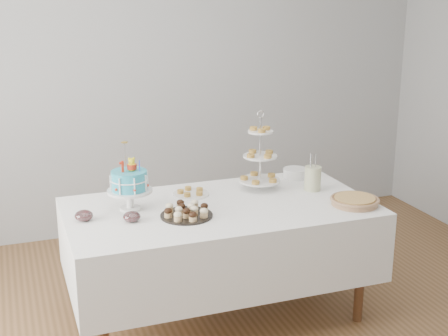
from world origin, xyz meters
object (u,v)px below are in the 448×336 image
object	(u,v)px
birthday_cake	(130,192)
plate_stack	(295,173)
table	(220,239)
pastry_plate	(191,193)
jam_bowl_a	(132,217)
utensil_pitcher	(313,177)
cupcake_tray	(186,211)
tiered_stand	(260,157)
pie	(355,201)
jam_bowl_b	(84,216)

from	to	relation	value
birthday_cake	plate_stack	xyz separation A→B (m)	(1.25, 0.25, -0.08)
table	pastry_plate	size ratio (longest dim) A/B	8.05
pastry_plate	jam_bowl_a	distance (m)	0.58
birthday_cake	utensil_pitcher	world-z (taller)	birthday_cake
cupcake_tray	tiered_stand	world-z (taller)	tiered_stand
utensil_pitcher	pie	bearing A→B (deg)	-88.69
table	pie	size ratio (longest dim) A/B	6.20
table	jam_bowl_b	distance (m)	0.88
birthday_cake	plate_stack	world-z (taller)	birthday_cake
plate_stack	table	bearing A→B (deg)	-152.27
jam_bowl_a	jam_bowl_b	bearing A→B (deg)	157.43
pie	jam_bowl_b	size ratio (longest dim) A/B	2.87
cupcake_tray	pie	distance (m)	1.07
table	utensil_pitcher	distance (m)	0.77
birthday_cake	cupcake_tray	bearing A→B (deg)	-42.30
table	birthday_cake	size ratio (longest dim) A/B	4.50
pie	pastry_plate	bearing A→B (deg)	149.78
pie	jam_bowl_a	bearing A→B (deg)	172.14
birthday_cake	jam_bowl_b	size ratio (longest dim) A/B	3.95
jam_bowl_b	utensil_pitcher	distance (m)	1.54
table	pastry_plate	world-z (taller)	pastry_plate
plate_stack	utensil_pitcher	bearing A→B (deg)	-92.78
pie	tiered_stand	world-z (taller)	tiered_stand
birthday_cake	pastry_plate	world-z (taller)	birthday_cake
plate_stack	pastry_plate	distance (m)	0.83
tiered_stand	birthday_cake	bearing A→B (deg)	-173.11
pie	tiered_stand	bearing A→B (deg)	131.14
jam_bowl_a	table	bearing A→B (deg)	8.24
birthday_cake	jam_bowl_a	bearing A→B (deg)	-103.64
table	birthday_cake	world-z (taller)	birthday_cake
pastry_plate	utensil_pitcher	size ratio (longest dim) A/B	0.95
jam_bowl_b	pie	bearing A→B (deg)	-10.33
cupcake_tray	pastry_plate	size ratio (longest dim) A/B	1.33
jam_bowl_a	utensil_pitcher	world-z (taller)	utensil_pitcher
table	pie	distance (m)	0.89
tiered_stand	utensil_pitcher	bearing A→B (deg)	-24.42
cupcake_tray	utensil_pitcher	size ratio (longest dim) A/B	1.27
jam_bowl_b	pastry_plate	bearing A→B (deg)	17.78
table	jam_bowl_b	size ratio (longest dim) A/B	17.79
table	tiered_stand	distance (m)	0.63
cupcake_tray	pastry_plate	distance (m)	0.40
plate_stack	pastry_plate	world-z (taller)	plate_stack
pie	utensil_pitcher	xyz separation A→B (m)	(-0.11, 0.35, 0.06)
jam_bowl_a	cupcake_tray	bearing A→B (deg)	-4.87
pastry_plate	jam_bowl_a	bearing A→B (deg)	-143.68
cupcake_tray	plate_stack	world-z (taller)	cupcake_tray
birthday_cake	utensil_pitcher	size ratio (longest dim) A/B	1.70
birthday_cake	pie	distance (m)	1.41
cupcake_tray	plate_stack	bearing A→B (deg)	26.74
table	tiered_stand	size ratio (longest dim) A/B	3.54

